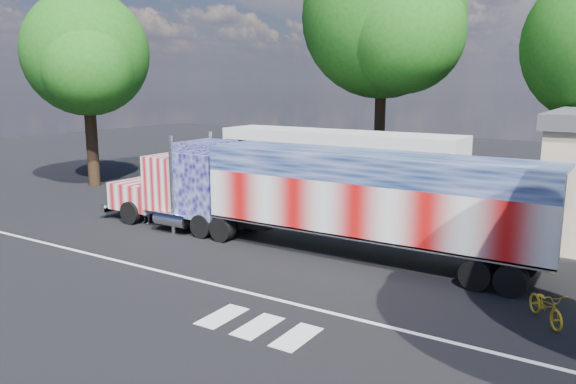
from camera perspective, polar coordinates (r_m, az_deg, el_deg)
The scene contains 8 objects.
ground at distance 21.05m, azimuth -4.40°, elevation -6.41°, with size 100.00×100.00×0.00m, color black.
lane_markings at distance 17.26m, azimuth -7.38°, elevation -10.46°, with size 30.00×2.67×0.01m.
semi_truck at distance 21.30m, azimuth 2.38°, elevation -0.24°, with size 19.51×3.08×4.16m.
coach_bus at distance 29.64m, azimuth 5.05°, elevation 2.62°, with size 13.10×3.05×3.81m.
woman at distance 26.29m, azimuth -14.27°, elevation -1.31°, with size 0.61×0.40×1.66m, color slate.
bicycle at distance 16.76m, azimuth 24.74°, elevation -10.46°, with size 0.60×1.72×0.90m, color gold.
tree_w_a at distance 36.29m, azimuth -19.76°, elevation 13.03°, with size 7.76×7.39×11.71m.
tree_n_mid at distance 37.40m, azimuth 9.84°, elevation 17.06°, with size 10.76×10.25×15.50m.
Camera 1 is at (12.07, -16.04, 6.32)m, focal length 35.00 mm.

